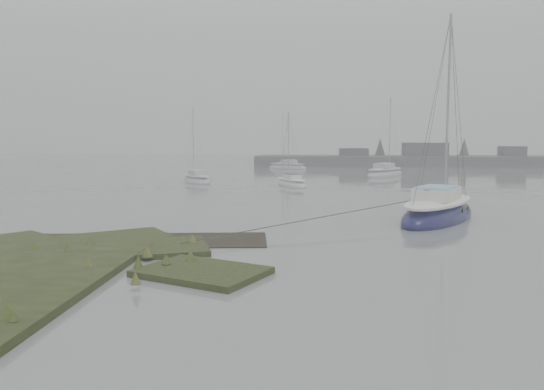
% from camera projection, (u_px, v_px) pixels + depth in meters
% --- Properties ---
extents(ground, '(160.00, 160.00, 0.00)m').
position_uv_depth(ground, '(267.00, 184.00, 45.75)').
color(ground, slate).
rests_on(ground, ground).
extents(far_shoreline, '(60.00, 8.00, 4.15)m').
position_uv_depth(far_shoreline, '(472.00, 160.00, 75.46)').
color(far_shoreline, '#4C4F51').
rests_on(far_shoreline, ground).
extents(sailboat_main, '(6.04, 7.83, 10.76)m').
position_uv_depth(sailboat_main, '(438.00, 213.00, 25.76)').
color(sailboat_main, '#11113D').
rests_on(sailboat_main, ground).
extents(sailboat_white, '(3.52, 4.96, 6.71)m').
position_uv_depth(sailboat_white, '(291.00, 184.00, 43.93)').
color(sailboat_white, silver).
rests_on(sailboat_white, ground).
extents(sailboat_far_a, '(4.15, 5.30, 7.30)m').
position_uv_depth(sailboat_far_a, '(197.00, 180.00, 47.52)').
color(sailboat_far_a, silver).
rests_on(sailboat_far_a, ground).
extents(sailboat_far_b, '(5.45, 6.26, 8.87)m').
position_uv_depth(sailboat_far_b, '(385.00, 174.00, 55.22)').
color(sailboat_far_b, '#B9BDC4').
rests_on(sailboat_far_b, ground).
extents(sailboat_far_c, '(5.62, 3.99, 7.61)m').
position_uv_depth(sailboat_far_c, '(287.00, 167.00, 68.48)').
color(sailboat_far_c, silver).
rests_on(sailboat_far_c, ground).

